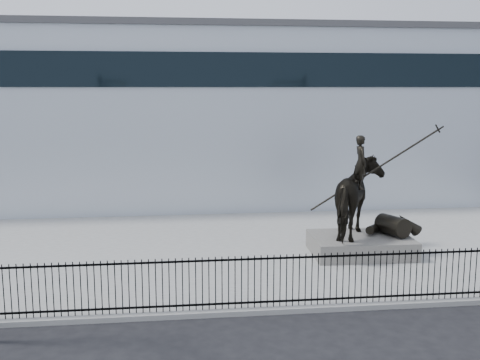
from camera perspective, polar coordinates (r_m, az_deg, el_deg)
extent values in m
plane|color=black|center=(14.94, 2.26, -15.14)|extent=(120.00, 120.00, 0.00)
cube|color=gray|center=(21.43, -0.69, -7.20)|extent=(30.00, 12.00, 0.15)
cube|color=#B4BAC4|center=(33.53, -3.08, 6.50)|extent=(44.00, 14.00, 9.00)
cube|color=black|center=(15.96, 1.55, -12.31)|extent=(22.00, 0.05, 0.05)
cube|color=black|center=(15.54, 1.57, -8.02)|extent=(22.00, 0.05, 0.05)
cube|color=black|center=(15.75, 1.56, -10.28)|extent=(22.00, 0.03, 1.50)
cube|color=#5D5A55|center=(21.15, 12.17, -6.49)|extent=(3.66, 2.57, 0.67)
imported|color=black|center=(20.74, 12.33, -1.80)|extent=(2.51, 2.91, 2.85)
imported|color=black|center=(20.50, 12.16, 1.77)|extent=(0.48, 0.72, 1.93)
cylinder|color=black|center=(20.69, 13.47, 0.97)|extent=(4.59, 0.21, 2.90)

